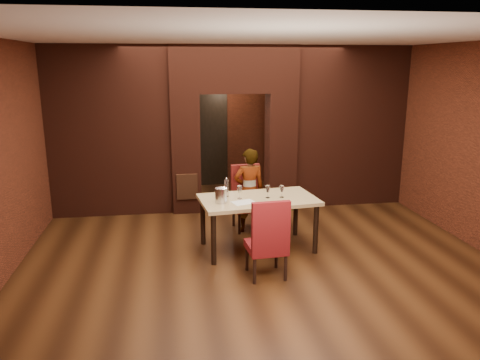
# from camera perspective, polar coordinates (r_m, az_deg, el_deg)

# --- Properties ---
(floor) EXTENTS (8.00, 8.00, 0.00)m
(floor) POSITION_cam_1_polar(r_m,az_deg,el_deg) (7.70, 1.35, -7.76)
(floor) COLOR #442511
(floor) RESTS_ON ground
(ceiling) EXTENTS (7.00, 8.00, 0.04)m
(ceiling) POSITION_cam_1_polar(r_m,az_deg,el_deg) (7.15, 1.50, 16.75)
(ceiling) COLOR silver
(ceiling) RESTS_ON ground
(wall_back) EXTENTS (7.00, 0.04, 3.20)m
(wall_back) POSITION_cam_1_polar(r_m,az_deg,el_deg) (11.18, -2.21, 7.59)
(wall_back) COLOR maroon
(wall_back) RESTS_ON ground
(wall_front) EXTENTS (7.00, 0.04, 3.20)m
(wall_front) POSITION_cam_1_polar(r_m,az_deg,el_deg) (3.52, 13.00, -7.42)
(wall_front) COLOR maroon
(wall_front) RESTS_ON ground
(wall_left) EXTENTS (0.04, 8.00, 3.20)m
(wall_left) POSITION_cam_1_polar(r_m,az_deg,el_deg) (7.49, -26.00, 2.92)
(wall_left) COLOR maroon
(wall_left) RESTS_ON ground
(wall_right) EXTENTS (0.04, 8.00, 3.20)m
(wall_right) POSITION_cam_1_polar(r_m,az_deg,el_deg) (8.59, 25.14, 4.28)
(wall_right) COLOR maroon
(wall_right) RESTS_ON ground
(pillar_left) EXTENTS (0.55, 0.55, 2.30)m
(pillar_left) POSITION_cam_1_polar(r_m,az_deg,el_deg) (9.20, -6.64, 3.25)
(pillar_left) COLOR maroon
(pillar_left) RESTS_ON ground
(pillar_right) EXTENTS (0.55, 0.55, 2.30)m
(pillar_right) POSITION_cam_1_polar(r_m,az_deg,el_deg) (9.46, 4.96, 3.59)
(pillar_right) COLOR maroon
(pillar_right) RESTS_ON ground
(lintel) EXTENTS (2.45, 0.55, 0.90)m
(lintel) POSITION_cam_1_polar(r_m,az_deg,el_deg) (9.12, -0.80, 13.37)
(lintel) COLOR maroon
(lintel) RESTS_ON ground
(wing_wall_left) EXTENTS (2.28, 0.35, 3.20)m
(wing_wall_left) POSITION_cam_1_polar(r_m,az_deg,el_deg) (9.19, -15.59, 5.66)
(wing_wall_left) COLOR maroon
(wing_wall_left) RESTS_ON ground
(wing_wall_right) EXTENTS (2.28, 0.35, 3.20)m
(wing_wall_right) POSITION_cam_1_polar(r_m,az_deg,el_deg) (9.82, 13.10, 6.32)
(wing_wall_right) COLOR maroon
(wing_wall_right) RESTS_ON ground
(vent_panel) EXTENTS (0.40, 0.03, 0.50)m
(vent_panel) POSITION_cam_1_polar(r_m,az_deg,el_deg) (9.05, -6.46, -0.83)
(vent_panel) COLOR brown
(vent_panel) RESTS_ON ground
(rear_door) EXTENTS (0.90, 0.08, 2.10)m
(rear_door) POSITION_cam_1_polar(r_m,az_deg,el_deg) (11.16, -4.19, 4.70)
(rear_door) COLOR black
(rear_door) RESTS_ON ground
(rear_door_frame) EXTENTS (1.02, 0.04, 2.22)m
(rear_door_frame) POSITION_cam_1_polar(r_m,az_deg,el_deg) (11.12, -4.17, 4.67)
(rear_door_frame) COLOR black
(rear_door_frame) RESTS_ON ground
(dining_table) EXTENTS (1.88, 1.20, 0.83)m
(dining_table) POSITION_cam_1_polar(r_m,az_deg,el_deg) (7.38, 2.20, -5.32)
(dining_table) COLOR tan
(dining_table) RESTS_ON ground
(chair_far) EXTENTS (0.56, 0.56, 1.13)m
(chair_far) POSITION_cam_1_polar(r_m,az_deg,el_deg) (8.18, 1.02, -2.26)
(chair_far) COLOR maroon
(chair_far) RESTS_ON ground
(chair_near) EXTENTS (0.55, 0.55, 1.13)m
(chair_near) POSITION_cam_1_polar(r_m,az_deg,el_deg) (6.42, 3.21, -6.96)
(chair_near) COLOR maroon
(chair_near) RESTS_ON ground
(person_seated) EXTENTS (0.57, 0.40, 1.47)m
(person_seated) POSITION_cam_1_polar(r_m,az_deg,el_deg) (8.06, 1.12, -1.27)
(person_seated) COLOR white
(person_seated) RESTS_ON ground
(wine_glass_a) EXTENTS (0.08, 0.08, 0.21)m
(wine_glass_a) POSITION_cam_1_polar(r_m,az_deg,el_deg) (7.18, -0.05, -1.51)
(wine_glass_a) COLOR white
(wine_glass_a) RESTS_ON dining_table
(wine_glass_b) EXTENTS (0.08, 0.08, 0.20)m
(wine_glass_b) POSITION_cam_1_polar(r_m,az_deg,el_deg) (7.24, 3.40, -1.43)
(wine_glass_b) COLOR white
(wine_glass_b) RESTS_ON dining_table
(wine_glass_c) EXTENTS (0.08, 0.08, 0.19)m
(wine_glass_c) POSITION_cam_1_polar(r_m,az_deg,el_deg) (7.29, 5.12, -1.40)
(wine_glass_c) COLOR white
(wine_glass_c) RESTS_ON dining_table
(tasting_sheet) EXTENTS (0.39, 0.33, 0.00)m
(tasting_sheet) POSITION_cam_1_polar(r_m,az_deg,el_deg) (7.01, 0.44, -2.74)
(tasting_sheet) COLOR white
(tasting_sheet) RESTS_ON dining_table
(wine_bucket) EXTENTS (0.18, 0.18, 0.23)m
(wine_bucket) POSITION_cam_1_polar(r_m,az_deg,el_deg) (6.98, -2.33, -1.89)
(wine_bucket) COLOR #B7B6BE
(wine_bucket) RESTS_ON dining_table
(water_bottle) EXTENTS (0.07, 0.07, 0.29)m
(water_bottle) POSITION_cam_1_polar(r_m,az_deg,el_deg) (7.30, -1.66, -0.89)
(water_bottle) COLOR white
(water_bottle) RESTS_ON dining_table
(potted_plant) EXTENTS (0.49, 0.45, 0.47)m
(potted_plant) POSITION_cam_1_polar(r_m,az_deg,el_deg) (8.45, 5.26, -4.11)
(potted_plant) COLOR #366F24
(potted_plant) RESTS_ON ground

